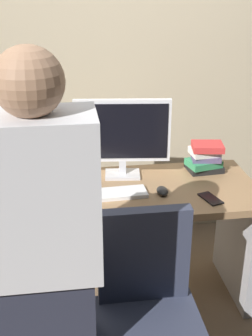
% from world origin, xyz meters
% --- Properties ---
extents(ground_plane, '(9.00, 9.00, 0.00)m').
position_xyz_m(ground_plane, '(0.00, 0.00, 0.00)').
color(ground_plane, brown).
extents(wall_back, '(6.40, 0.10, 3.00)m').
position_xyz_m(wall_back, '(0.00, 0.83, 1.50)').
color(wall_back, tan).
rests_on(wall_back, ground).
extents(desk, '(1.48, 0.64, 0.74)m').
position_xyz_m(desk, '(0.00, 0.00, 0.51)').
color(desk, '#93704C').
rests_on(desk, ground).
extents(office_chair, '(0.52, 0.52, 0.94)m').
position_xyz_m(office_chair, '(-0.00, -0.73, 0.43)').
color(office_chair, black).
rests_on(office_chair, ground).
extents(person_at_desk, '(0.40, 0.24, 1.64)m').
position_xyz_m(person_at_desk, '(-0.40, -0.83, 0.84)').
color(person_at_desk, '#262838').
rests_on(person_at_desk, ground).
extents(monitor, '(0.54, 0.16, 0.46)m').
position_xyz_m(monitor, '(0.01, 0.18, 0.99)').
color(monitor, silver).
rests_on(monitor, desk).
extents(keyboard, '(0.44, 0.15, 0.02)m').
position_xyz_m(keyboard, '(-0.11, -0.06, 0.75)').
color(keyboard, white).
rests_on(keyboard, desk).
extents(mouse, '(0.06, 0.10, 0.03)m').
position_xyz_m(mouse, '(0.19, -0.08, 0.75)').
color(mouse, black).
rests_on(mouse, desk).
extents(cup_near_keyboard, '(0.07, 0.07, 0.10)m').
position_xyz_m(cup_near_keyboard, '(-0.49, -0.14, 0.79)').
color(cup_near_keyboard, white).
rests_on(cup_near_keyboard, desk).
extents(cup_by_monitor, '(0.08, 0.08, 0.09)m').
position_xyz_m(cup_by_monitor, '(-0.50, 0.16, 0.78)').
color(cup_by_monitor, '#3372B2').
rests_on(cup_by_monitor, desk).
extents(book_stack, '(0.22, 0.19, 0.18)m').
position_xyz_m(book_stack, '(0.50, 0.18, 0.82)').
color(book_stack, black).
rests_on(book_stack, desk).
extents(cell_phone, '(0.11, 0.16, 0.01)m').
position_xyz_m(cell_phone, '(0.43, -0.18, 0.74)').
color(cell_phone, black).
rests_on(cell_phone, desk).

